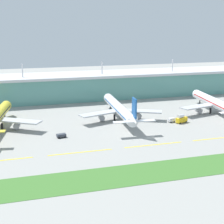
% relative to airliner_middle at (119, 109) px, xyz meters
% --- Properties ---
extents(ground_plane, '(600.00, 600.00, 0.00)m').
position_rel_airliner_middle_xyz_m(ground_plane, '(5.12, -35.69, -6.46)').
color(ground_plane, gray).
extents(terminal_building, '(288.00, 34.00, 27.53)m').
position_rel_airliner_middle_xyz_m(terminal_building, '(5.12, 63.93, 3.01)').
color(terminal_building, '#5B9E93').
rests_on(terminal_building, ground).
extents(airliner_middle, '(48.70, 70.09, 18.90)m').
position_rel_airliner_middle_xyz_m(airliner_middle, '(0.00, 0.00, 0.00)').
color(airliner_middle, white).
rests_on(airliner_middle, ground).
extents(airliner_far, '(48.43, 65.08, 18.90)m').
position_rel_airliner_middle_xyz_m(airliner_far, '(61.55, -1.30, -0.01)').
color(airliner_far, white).
rests_on(airliner_far, ground).
extents(taxiway_stripe_mid_west, '(28.00, 0.70, 0.04)m').
position_rel_airliner_middle_xyz_m(taxiway_stripe_mid_west, '(-31.88, -45.57, -6.44)').
color(taxiway_stripe_mid_west, yellow).
rests_on(taxiway_stripe_mid_west, ground).
extents(taxiway_stripe_centre, '(28.00, 0.70, 0.04)m').
position_rel_airliner_middle_xyz_m(taxiway_stripe_centre, '(2.12, -45.57, -6.44)').
color(taxiway_stripe_centre, yellow).
rests_on(taxiway_stripe_centre, ground).
extents(taxiway_stripe_mid_east, '(28.00, 0.70, 0.04)m').
position_rel_airliner_middle_xyz_m(taxiway_stripe_mid_east, '(36.12, -45.57, -6.44)').
color(taxiway_stripe_mid_east, yellow).
rests_on(taxiway_stripe_mid_east, ground).
extents(grass_verge, '(300.00, 18.00, 0.10)m').
position_rel_airliner_middle_xyz_m(grass_verge, '(5.12, -73.15, -6.41)').
color(grass_verge, '#3D702D').
rests_on(grass_verge, ground).
extents(fuel_truck, '(7.65, 5.03, 4.95)m').
position_rel_airliner_middle_xyz_m(fuel_truck, '(31.27, -16.05, -4.19)').
color(fuel_truck, gold).
rests_on(fuel_truck, ground).
extents(baggage_cart, '(3.91, 2.68, 2.48)m').
position_rel_airliner_middle_xyz_m(baggage_cart, '(26.48, -13.59, -5.19)').
color(baggage_cart, silver).
rests_on(baggage_cart, ground).
extents(pushback_tug, '(4.73, 3.13, 1.85)m').
position_rel_airliner_middle_xyz_m(pushback_tug, '(-36.88, -23.21, -5.36)').
color(pushback_tug, '#333842').
rests_on(pushback_tug, ground).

